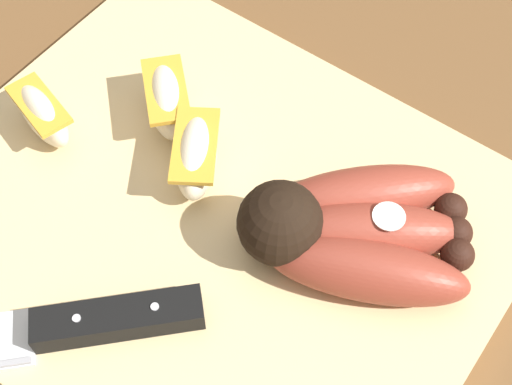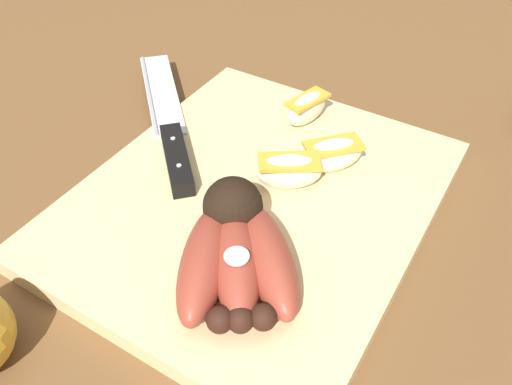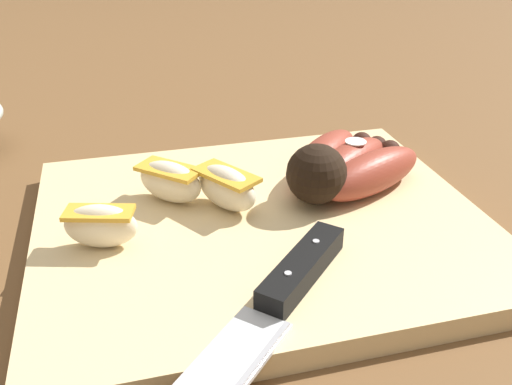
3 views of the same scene
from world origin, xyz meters
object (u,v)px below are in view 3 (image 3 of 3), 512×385
apple_wedge_near (170,181)px  apple_wedge_far (226,187)px  chefs_knife (270,309)px  banana_bunch (342,166)px  apple_wedge_middle (101,222)px

apple_wedge_near → apple_wedge_far: apple_wedge_far is taller
chefs_knife → apple_wedge_far: bearing=88.9°
chefs_knife → apple_wedge_far: apple_wedge_far is taller
banana_bunch → apple_wedge_middle: bearing=-168.9°
banana_bunch → apple_wedge_middle: banana_bunch is taller
apple_wedge_near → chefs_knife: bearing=-76.1°
banana_bunch → apple_wedge_near: size_ratio=2.36×
chefs_knife → apple_wedge_middle: bearing=131.5°
apple_wedge_middle → apple_wedge_far: bearing=16.3°
apple_wedge_middle → apple_wedge_far: 0.11m
apple_wedge_near → banana_bunch: bearing=-4.8°
banana_bunch → apple_wedge_middle: (-0.22, -0.04, -0.00)m
apple_wedge_near → apple_wedge_far: bearing=-28.7°
apple_wedge_near → apple_wedge_middle: size_ratio=1.05×
banana_bunch → apple_wedge_near: 0.16m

